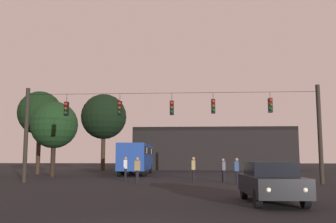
{
  "coord_description": "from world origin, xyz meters",
  "views": [
    {
      "loc": [
        1.5,
        -8.64,
        1.67
      ],
      "look_at": [
        -0.15,
        17.24,
        4.88
      ],
      "focal_mm": 40.1,
      "sensor_mm": 36.0,
      "label": 1
    }
  ],
  "objects": [
    {
      "name": "ground_plane",
      "position": [
        0.0,
        24.5,
        0.0
      ],
      "size": [
        168.0,
        168.0,
        0.0
      ],
      "primitive_type": "plane",
      "color": "black",
      "rests_on": "ground"
    },
    {
      "name": "overhead_signal_span",
      "position": [
        -0.04,
        16.29,
        3.86
      ],
      "size": [
        19.92,
        0.44,
        6.47
      ],
      "color": "black",
      "rests_on": "ground"
    },
    {
      "name": "city_bus",
      "position": [
        -4.12,
        29.47,
        1.87
      ],
      "size": [
        2.91,
        11.08,
        3.0
      ],
      "color": "navy",
      "rests_on": "ground"
    },
    {
      "name": "car_near_right",
      "position": [
        4.43,
        5.8,
        0.8
      ],
      "size": [
        1.91,
        4.38,
        1.52
      ],
      "color": "black",
      "rests_on": "ground"
    },
    {
      "name": "pedestrian_crossing_left",
      "position": [
        3.68,
        18.09,
        0.91
      ],
      "size": [
        0.31,
        0.4,
        1.62
      ],
      "color": "black",
      "rests_on": "ground"
    },
    {
      "name": "pedestrian_crossing_center",
      "position": [
        1.6,
        17.55,
        0.98
      ],
      "size": [
        0.26,
        0.38,
        1.73
      ],
      "color": "black",
      "rests_on": "ground"
    },
    {
      "name": "pedestrian_crossing_right",
      "position": [
        -3.47,
        19.38,
        1.0
      ],
      "size": [
        0.25,
        0.37,
        1.75
      ],
      "color": "black",
      "rests_on": "ground"
    },
    {
      "name": "pedestrian_near_bus",
      "position": [
        4.36,
        15.83,
        0.94
      ],
      "size": [
        0.32,
        0.41,
        1.66
      ],
      "color": "black",
      "rests_on": "ground"
    },
    {
      "name": "pedestrian_trailing",
      "position": [
        -2.08,
        15.93,
        0.97
      ],
      "size": [
        0.34,
        0.42,
        1.71
      ],
      "color": "black",
      "rests_on": "ground"
    },
    {
      "name": "corner_building",
      "position": [
        4.52,
        47.74,
        2.92
      ],
      "size": [
        22.14,
        11.79,
        5.85
      ],
      "color": "black",
      "rests_on": "ground"
    },
    {
      "name": "tree_left_silhouette",
      "position": [
        -10.94,
        24.46,
        4.61
      ],
      "size": [
        4.23,
        4.23,
        6.75
      ],
      "color": "black",
      "rests_on": "ground"
    },
    {
      "name": "tree_behind_building",
      "position": [
        -14.35,
        29.34,
        6.29
      ],
      "size": [
        4.55,
        4.55,
        8.6
      ],
      "color": "#2D2116",
      "rests_on": "ground"
    },
    {
      "name": "tree_right_far",
      "position": [
        -10.06,
        39.78,
        7.03
      ],
      "size": [
        5.94,
        5.94,
        10.04
      ],
      "color": "#2D2116",
      "rests_on": "ground"
    }
  ]
}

